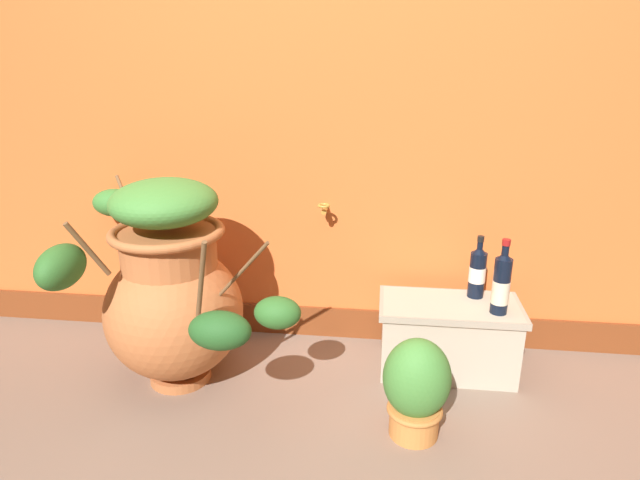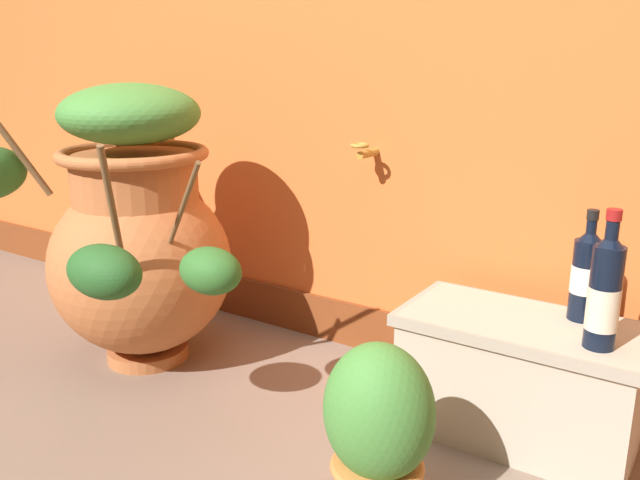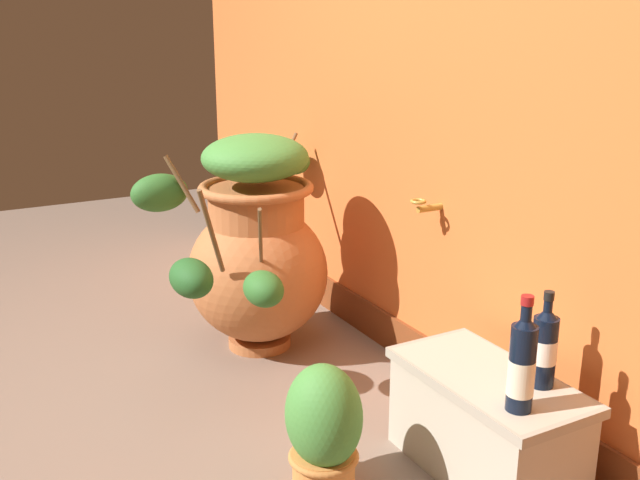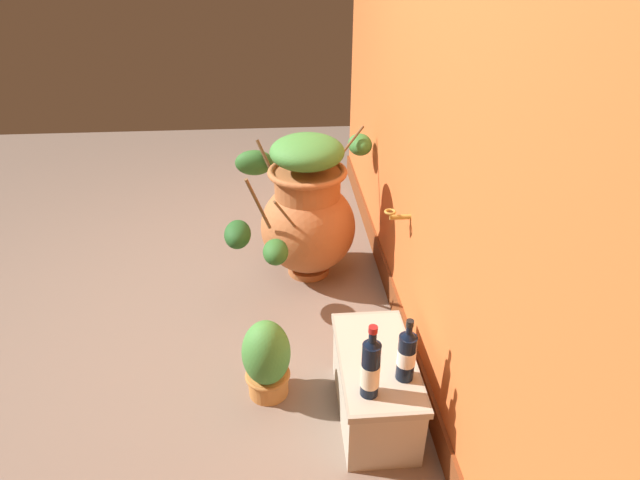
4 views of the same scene
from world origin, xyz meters
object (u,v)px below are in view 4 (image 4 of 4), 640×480
object	(u,v)px
wine_bottle_left	(407,353)
wine_bottle_middle	(371,367)
terracotta_urn	(306,211)
potted_shrub	(267,359)

from	to	relation	value
wine_bottle_left	wine_bottle_middle	xyz separation A→B (m)	(0.07, -0.15, 0.01)
terracotta_urn	wine_bottle_left	size ratio (longest dim) A/B	3.80
terracotta_urn	wine_bottle_left	distance (m)	1.29
potted_shrub	wine_bottle_left	bearing A→B (deg)	63.24
wine_bottle_left	potted_shrub	distance (m)	0.65
terracotta_urn	wine_bottle_middle	size ratio (longest dim) A/B	3.33
wine_bottle_middle	potted_shrub	xyz separation A→B (m)	(-0.34, -0.39, -0.25)
terracotta_urn	potted_shrub	world-z (taller)	terracotta_urn
wine_bottle_middle	potted_shrub	size ratio (longest dim) A/B	0.82
terracotta_urn	potted_shrub	xyz separation A→B (m)	(0.98, -0.23, -0.22)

